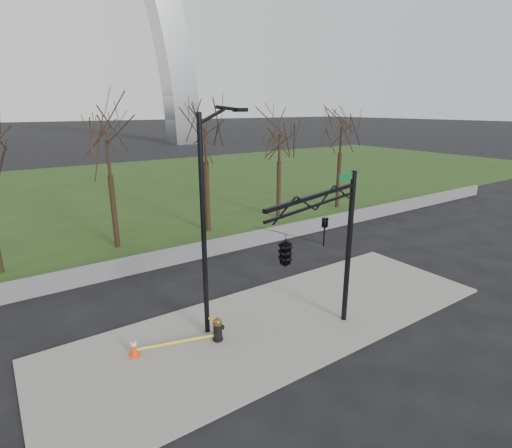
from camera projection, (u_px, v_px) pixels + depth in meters
ground at (282, 322)px, 15.58m from camera, size 500.00×500.00×0.00m
sidewalk at (282, 320)px, 15.57m from camera, size 18.00×6.00×0.10m
grass_strip at (97, 192)px, 39.28m from camera, size 120.00×40.00×0.06m
guardrail at (193, 252)px, 21.77m from camera, size 60.00×0.30×0.90m
tree_row at (113, 186)px, 22.40m from camera, size 40.21×4.00×7.66m
fire_hydrant at (218, 329)px, 14.07m from camera, size 0.57×0.41×0.92m
traffic_cone at (134, 347)px, 13.18m from camera, size 0.37×0.37×0.65m
street_light at (208, 211)px, 13.58m from camera, size 2.33×0.85×8.21m
traffic_signal_mast at (300, 243)px, 12.06m from camera, size 4.95×2.54×6.00m
caution_tape at (185, 338)px, 13.79m from camera, size 2.78×0.77×0.46m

